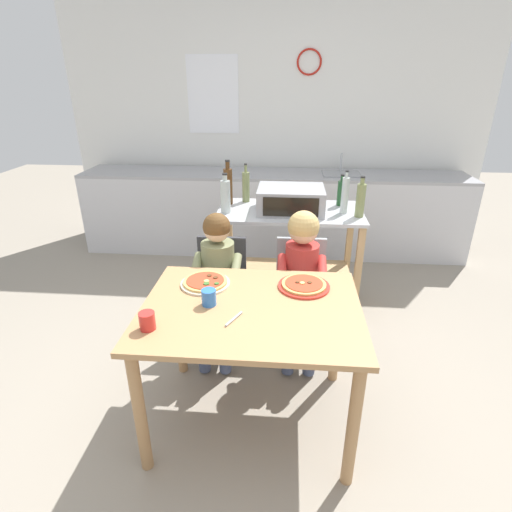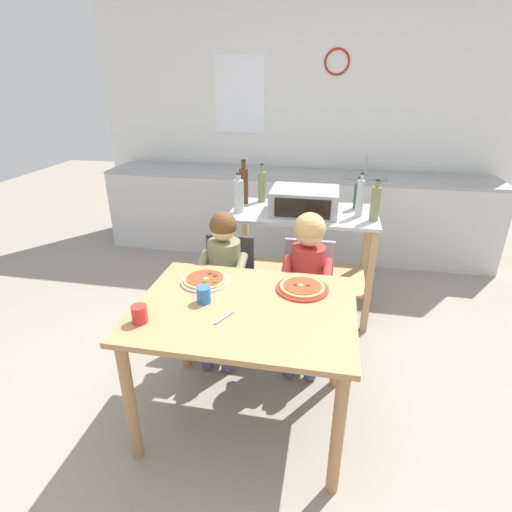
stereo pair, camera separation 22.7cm
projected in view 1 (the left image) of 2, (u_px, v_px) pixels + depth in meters
ground_plane at (264, 312)px, 3.43m from camera, size 11.57×11.57×0.00m
back_wall_tiled at (275, 123)px, 4.50m from camera, size 4.62×0.14×2.70m
kitchen_counter at (273, 212)px, 4.50m from camera, size 4.15×0.60×1.08m
kitchen_island_cart at (289, 243)px, 3.30m from camera, size 1.14×0.62×0.86m
toaster_oven at (291, 200)px, 3.13m from camera, size 0.51×0.41×0.19m
bottle_clear_vinegar at (341, 193)px, 3.26m from camera, size 0.06×0.06×0.26m
bottle_squat_spirits at (228, 185)px, 3.28m from camera, size 0.07×0.07×0.36m
bottle_slim_sauce at (345, 195)px, 3.06m from camera, size 0.06×0.06×0.33m
bottle_tall_green_wine at (361, 200)px, 2.99m from camera, size 0.07×0.07×0.31m
bottle_brown_beer at (246, 186)px, 3.36m from camera, size 0.06×0.06×0.32m
bottle_dark_olive_oil at (225, 196)px, 3.07m from camera, size 0.08×0.08×0.31m
dining_table at (251, 325)px, 2.11m from camera, size 1.13×0.86×0.76m
dining_chair_left at (221, 287)px, 2.83m from camera, size 0.36×0.36×0.81m
dining_chair_right at (300, 288)px, 2.81m from camera, size 0.36×0.36×0.81m
child_in_olive_shirt at (217, 272)px, 2.65m from camera, size 0.32×0.42×1.02m
child_in_red_shirt at (302, 269)px, 2.62m from camera, size 0.32×0.42×1.05m
pizza_plate_cream at (205, 282)px, 2.28m from camera, size 0.28×0.28×0.03m
pizza_plate_red_rimmed at (304, 285)px, 2.25m from camera, size 0.29×0.29×0.03m
drinking_cup_red at (147, 321)px, 1.86m from camera, size 0.08×0.08×0.09m
drinking_cup_blue at (209, 298)px, 2.06m from camera, size 0.08×0.08×0.09m
serving_spoon at (234, 319)px, 1.95m from camera, size 0.07×0.13×0.01m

